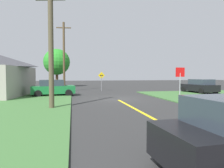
{
  "coord_description": "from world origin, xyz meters",
  "views": [
    {
      "loc": [
        -3.79,
        -17.02,
        2.09
      ],
      "look_at": [
        0.49,
        4.24,
        1.12
      ],
      "focal_mm": 31.72,
      "sensor_mm": 36.0,
      "label": 1
    }
  ],
  "objects": [
    {
      "name": "utility_pole_near",
      "position": [
        -5.05,
        -4.38,
        3.74
      ],
      "size": [
        1.78,
        0.52,
        7.25
      ],
      "color": "#4D4431",
      "rests_on": "ground"
    },
    {
      "name": "lane_stripe_center",
      "position": [
        0.0,
        -8.0,
        0.01
      ],
      "size": [
        0.2,
        14.0,
        0.01
      ],
      "primitive_type": "cube",
      "color": "yellow",
      "rests_on": "ground"
    },
    {
      "name": "ground_plane",
      "position": [
        0.0,
        0.0,
        0.0
      ],
      "size": [
        120.0,
        120.0,
        0.0
      ],
      "primitive_type": "plane",
      "color": "#2E2E2E"
    },
    {
      "name": "utility_pole_mid",
      "position": [
        -4.8,
        8.83,
        4.52
      ],
      "size": [
        1.8,
        0.28,
        8.76
      ],
      "color": "#4E3E27",
      "rests_on": "ground"
    },
    {
      "name": "car_on_crossroad",
      "position": [
        10.7,
        3.45,
        0.81
      ],
      "size": [
        2.5,
        4.57,
        1.62
      ],
      "rotation": [
        0.0,
        0.0,
        1.67
      ],
      "color": "black",
      "rests_on": "ground"
    },
    {
      "name": "stop_sign",
      "position": [
        4.82,
        -2.33,
        1.91
      ],
      "size": [
        0.76,
        0.09,
        2.71
      ],
      "rotation": [
        0.0,
        0.0,
        3.06
      ],
      "color": "#9EA0A8",
      "rests_on": "ground"
    },
    {
      "name": "parked_car_near_building",
      "position": [
        -5.71,
        3.64,
        0.81
      ],
      "size": [
        4.36,
        2.53,
        1.62
      ],
      "rotation": [
        0.0,
        0.0,
        0.12
      ],
      "color": "#196B33",
      "rests_on": "ground"
    },
    {
      "name": "oak_tree_left",
      "position": [
        -6.46,
        19.2,
        4.41
      ],
      "size": [
        4.58,
        4.58,
        6.72
      ],
      "color": "brown",
      "rests_on": "ground"
    },
    {
      "name": "direction_sign",
      "position": [
        -0.04,
        8.61,
        1.56
      ],
      "size": [
        0.9,
        0.19,
        2.52
      ],
      "color": "slate",
      "rests_on": "ground"
    }
  ]
}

